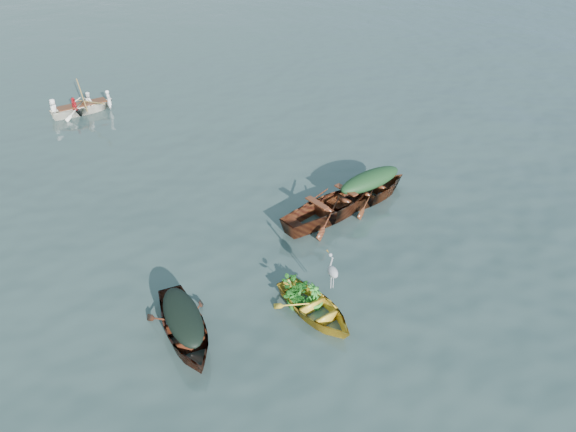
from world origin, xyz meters
name	(u,v)px	position (x,y,z in m)	size (l,w,h in m)	color
ground	(340,265)	(0.00, 0.00, 0.00)	(140.00, 140.00, 0.00)	#304340
yellow_dinghy	(315,315)	(-1.38, -1.49, 0.00)	(1.29, 2.97, 0.79)	yellow
dark_covered_boat	(186,337)	(-4.38, -1.08, 0.00)	(1.37, 3.70, 0.93)	#471A10
green_tarp_boat	(368,200)	(2.30, 2.67, 0.00)	(1.33, 4.29, 1.00)	#522B13
open_wooden_boat	(331,217)	(0.80, 2.23, 0.00)	(1.50, 4.81, 1.15)	#562B15
rowed_boat	(84,113)	(-5.45, 13.27, 0.00)	(1.09, 3.64, 0.83)	white
dark_tarp_cover	(183,315)	(-4.38, -1.08, 0.66)	(0.76, 2.04, 0.40)	black
green_tarp_cover	(370,179)	(2.30, 2.67, 0.76)	(0.73, 2.36, 0.52)	#163819
thwart_benches	(332,200)	(0.80, 2.23, 0.59)	(0.90, 2.40, 0.04)	#4D2312
heron	(332,277)	(-0.86, -1.29, 0.85)	(0.28, 0.40, 0.92)	#979A9F
dinghy_weeds	(302,280)	(-1.50, -0.95, 0.69)	(0.70, 0.90, 0.60)	#25701D
rowers	(80,95)	(-5.45, 13.27, 0.80)	(0.98, 2.55, 0.76)	white
oars	(82,103)	(-5.45, 13.27, 0.45)	(2.60, 0.60, 0.06)	#A8803F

